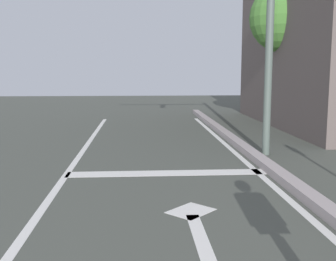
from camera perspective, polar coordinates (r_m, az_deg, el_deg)
lane_line_center at (r=5.85m, az=-16.67°, el=-10.06°), size 0.12×20.00×0.01m
lane_line_curbside at (r=6.08m, az=16.57°, el=-9.38°), size 0.12×20.00×0.01m
stop_bar at (r=7.42m, az=-0.12°, el=-5.81°), size 3.52×0.40×0.01m
lane_arrow_stem at (r=4.72m, az=4.41°, el=-14.24°), size 0.16×1.40×0.01m
lane_arrow_head at (r=5.51m, az=3.13°, el=-10.87°), size 0.71×0.71×0.01m
curb_strip at (r=6.15m, az=18.80°, el=-8.62°), size 0.24×24.00×0.14m
roadside_tree at (r=13.94m, az=15.55°, el=14.48°), size 2.15×2.15×4.49m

